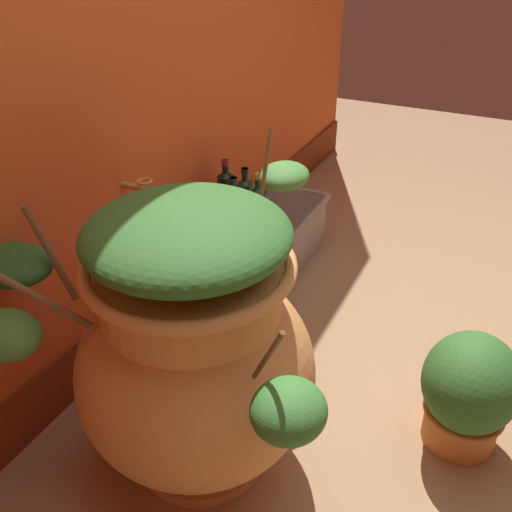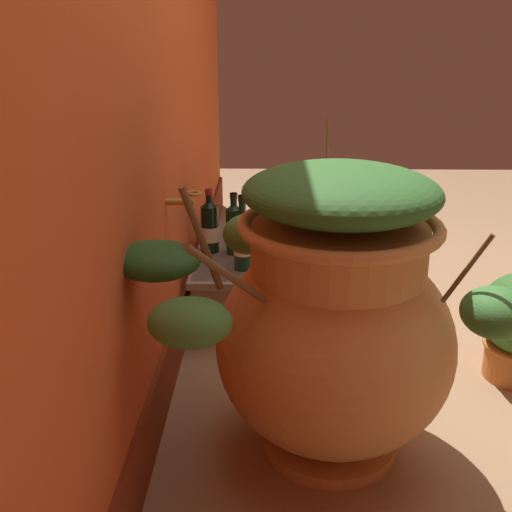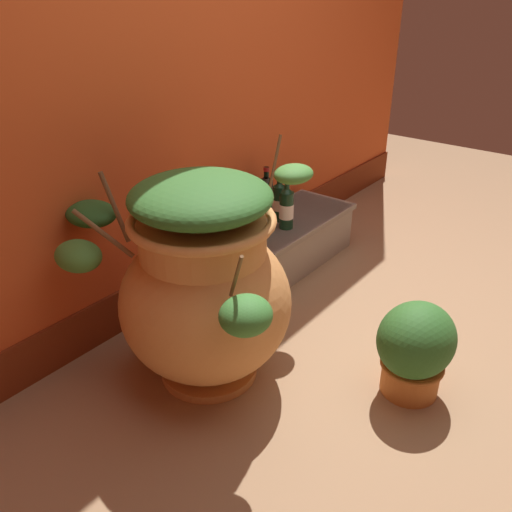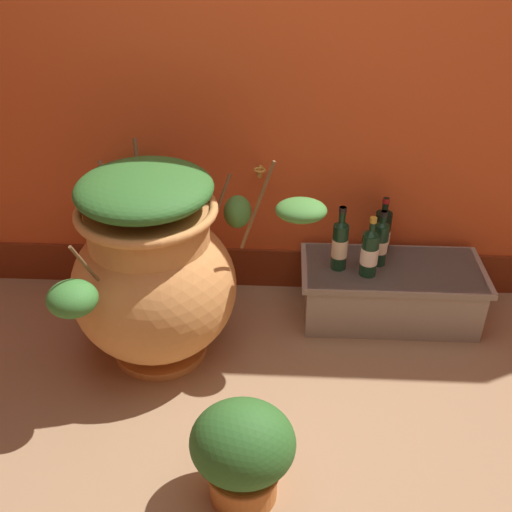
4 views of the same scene
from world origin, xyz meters
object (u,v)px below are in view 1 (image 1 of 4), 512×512
(potted_shrub, at_px, (469,391))
(wine_bottle_left, at_px, (234,218))
(wine_bottle_back, at_px, (226,194))
(wine_bottle_middle, at_px, (258,210))
(terracotta_urn, at_px, (193,347))
(wine_bottle_right, at_px, (245,201))

(potted_shrub, bearing_deg, wine_bottle_left, 70.06)
(wine_bottle_left, height_order, wine_bottle_back, wine_bottle_left)
(wine_bottle_left, xyz_separation_m, wine_bottle_middle, (0.13, -0.05, -0.01))
(terracotta_urn, bearing_deg, wine_bottle_back, 23.96)
(wine_bottle_left, bearing_deg, wine_bottle_right, 13.46)
(terracotta_urn, relative_size, wine_bottle_right, 3.92)
(wine_bottle_right, xyz_separation_m, potted_shrub, (-0.57, -1.09, -0.19))
(wine_bottle_middle, relative_size, potted_shrub, 0.72)
(wine_bottle_right, height_order, wine_bottle_back, wine_bottle_back)
(terracotta_urn, distance_m, wine_bottle_left, 0.86)
(terracotta_urn, height_order, wine_bottle_right, terracotta_urn)
(wine_bottle_left, bearing_deg, wine_bottle_back, 35.99)
(wine_bottle_left, distance_m, wine_bottle_right, 0.20)
(terracotta_urn, distance_m, potted_shrub, 0.89)
(wine_bottle_middle, bearing_deg, wine_bottle_right, 57.24)
(wine_bottle_left, relative_size, wine_bottle_right, 1.14)
(wine_bottle_left, bearing_deg, terracotta_urn, -159.74)
(terracotta_urn, relative_size, wine_bottle_middle, 3.71)
(wine_bottle_middle, relative_size, wine_bottle_right, 1.06)
(wine_bottle_right, bearing_deg, wine_bottle_back, 78.06)
(wine_bottle_right, bearing_deg, potted_shrub, -117.64)
(wine_bottle_left, bearing_deg, potted_shrub, -109.94)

